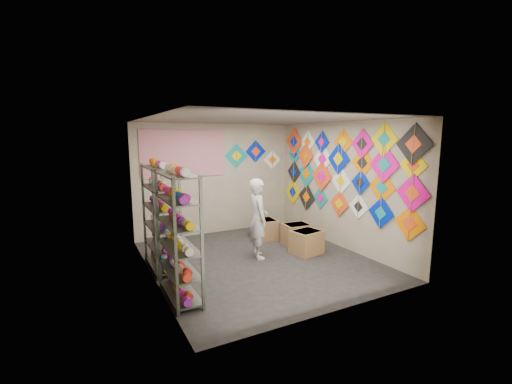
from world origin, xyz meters
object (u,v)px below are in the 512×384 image
shopkeeper (258,218)px  carton_c (265,229)px  carton_b (297,234)px  shelf_rack_front (179,236)px  shelf_rack_back (160,218)px  carton_a (307,242)px

shopkeeper → carton_c: shopkeeper is taller
shopkeeper → carton_b: (1.14, 0.31, -0.56)m
shelf_rack_front → carton_c: bearing=38.1°
carton_c → shelf_rack_back: bearing=-158.3°
carton_a → carton_b: 0.60m
shopkeeper → carton_a: size_ratio=2.74×
carton_b → carton_c: bearing=125.2°
carton_c → shelf_rack_front: bearing=-135.8°
shelf_rack_back → shopkeeper: size_ratio=1.20×
shelf_rack_back → carton_b: 3.07m
shelf_rack_front → shelf_rack_back: 1.30m
carton_a → carton_b: size_ratio=1.01×
carton_b → shelf_rack_back: bearing=-175.1°
shelf_rack_back → carton_c: shelf_rack_back is taller
shelf_rack_front → shelf_rack_back: bearing=90.0°
shopkeeper → carton_c: bearing=-24.2°
shelf_rack_back → carton_b: shelf_rack_back is taller
shelf_rack_front → shelf_rack_back: same height
shelf_rack_back → carton_a: bearing=-11.3°
carton_b → carton_c: 0.81m
shelf_rack_back → carton_a: shelf_rack_back is taller
carton_a → carton_c: (-0.27, 1.29, -0.01)m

